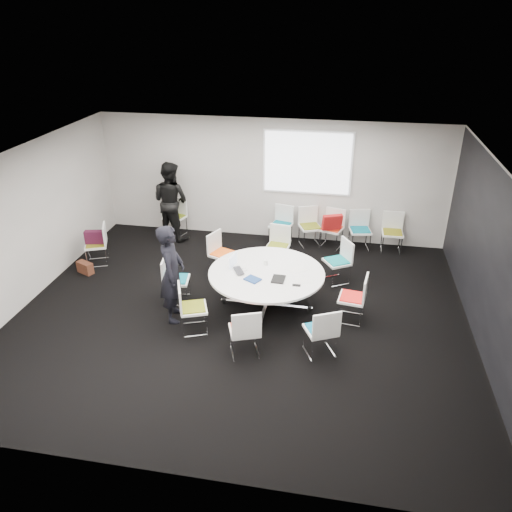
% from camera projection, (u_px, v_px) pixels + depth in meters
% --- Properties ---
extents(room_shell, '(8.08, 7.08, 2.88)m').
position_uv_depth(room_shell, '(246.00, 245.00, 8.34)').
color(room_shell, black).
rests_on(room_shell, ground).
extents(conference_table, '(2.08, 2.08, 0.73)m').
position_uv_depth(conference_table, '(266.00, 282.00, 8.98)').
color(conference_table, silver).
rests_on(conference_table, ground).
extents(projection_screen, '(1.90, 0.03, 1.35)m').
position_uv_depth(projection_screen, '(307.00, 163.00, 11.06)').
color(projection_screen, white).
rests_on(projection_screen, room_shell).
extents(chair_ring_a, '(0.51, 0.52, 0.88)m').
position_uv_depth(chair_ring_a, '(352.00, 306.00, 8.72)').
color(chair_ring_a, silver).
rests_on(chair_ring_a, ground).
extents(chair_ring_b, '(0.62, 0.62, 0.88)m').
position_uv_depth(chair_ring_b, '(337.00, 269.00, 9.94)').
color(chair_ring_b, silver).
rests_on(chair_ring_b, ground).
extents(chair_ring_c, '(0.52, 0.51, 0.88)m').
position_uv_depth(chair_ring_c, '(277.00, 254.00, 10.54)').
color(chair_ring_c, silver).
rests_on(chair_ring_c, ground).
extents(chair_ring_d, '(0.59, 0.60, 0.88)m').
position_uv_depth(chair_ring_d, '(222.00, 261.00, 10.25)').
color(chair_ring_d, silver).
rests_on(chair_ring_d, ground).
extents(chair_ring_e, '(0.52, 0.53, 0.88)m').
position_uv_depth(chair_ring_e, '(176.00, 288.00, 9.28)').
color(chair_ring_e, silver).
rests_on(chair_ring_e, ground).
extents(chair_ring_f, '(0.58, 0.59, 0.88)m').
position_uv_depth(chair_ring_f, '(193.00, 317.00, 8.43)').
color(chair_ring_f, silver).
rests_on(chair_ring_f, ground).
extents(chair_ring_g, '(0.59, 0.58, 0.88)m').
position_uv_depth(chair_ring_g, '(245.00, 339.00, 7.85)').
color(chair_ring_g, silver).
rests_on(chair_ring_g, ground).
extents(chair_ring_h, '(0.61, 0.60, 0.88)m').
position_uv_depth(chair_ring_h, '(320.00, 339.00, 7.86)').
color(chair_ring_h, silver).
rests_on(chair_ring_h, ground).
extents(chair_back_a, '(0.56, 0.55, 0.88)m').
position_uv_depth(chair_back_a, '(281.00, 232.00, 11.57)').
color(chair_back_a, silver).
rests_on(chair_back_a, ground).
extents(chair_back_b, '(0.60, 0.59, 0.88)m').
position_uv_depth(chair_back_b, '(310.00, 234.00, 11.49)').
color(chair_back_b, silver).
rests_on(chair_back_b, ground).
extents(chair_back_c, '(0.57, 0.57, 0.88)m').
position_uv_depth(chair_back_c, '(332.00, 236.00, 11.39)').
color(chair_back_c, silver).
rests_on(chair_back_c, ground).
extents(chair_back_d, '(0.54, 0.53, 0.88)m').
position_uv_depth(chair_back_d, '(359.00, 237.00, 11.31)').
color(chair_back_d, silver).
rests_on(chair_back_d, ground).
extents(chair_back_e, '(0.46, 0.45, 0.88)m').
position_uv_depth(chair_back_e, '(391.00, 240.00, 11.19)').
color(chair_back_e, silver).
rests_on(chair_back_e, ground).
extents(chair_spare_left, '(0.59, 0.60, 0.88)m').
position_uv_depth(chair_spare_left, '(98.00, 252.00, 10.65)').
color(chair_spare_left, silver).
rests_on(chair_spare_left, ground).
extents(chair_person_back, '(0.58, 0.57, 0.88)m').
position_uv_depth(chair_person_back, '(175.00, 224.00, 12.01)').
color(chair_person_back, silver).
rests_on(chair_person_back, ground).
extents(person_main, '(0.52, 0.70, 1.78)m').
position_uv_depth(person_main, '(172.00, 274.00, 8.50)').
color(person_main, black).
rests_on(person_main, ground).
extents(person_back, '(1.08, 0.96, 1.85)m').
position_uv_depth(person_back, '(171.00, 201.00, 11.57)').
color(person_back, black).
rests_on(person_back, ground).
extents(laptop, '(0.35, 0.40, 0.03)m').
position_uv_depth(laptop, '(241.00, 271.00, 8.91)').
color(laptop, '#333338').
rests_on(laptop, conference_table).
extents(laptop_lid, '(0.08, 0.30, 0.22)m').
position_uv_depth(laptop_lid, '(233.00, 261.00, 9.00)').
color(laptop_lid, silver).
rests_on(laptop_lid, conference_table).
extents(notebook_black, '(0.23, 0.31, 0.02)m').
position_uv_depth(notebook_black, '(278.00, 279.00, 8.64)').
color(notebook_black, black).
rests_on(notebook_black, conference_table).
extents(tablet_folio, '(0.32, 0.30, 0.03)m').
position_uv_depth(tablet_folio, '(253.00, 279.00, 8.63)').
color(tablet_folio, navy).
rests_on(tablet_folio, conference_table).
extents(papers_right, '(0.36, 0.36, 0.00)m').
position_uv_depth(papers_right, '(298.00, 270.00, 8.96)').
color(papers_right, white).
rests_on(papers_right, conference_table).
extents(papers_front, '(0.33, 0.26, 0.00)m').
position_uv_depth(papers_front, '(304.00, 280.00, 8.62)').
color(papers_front, silver).
rests_on(papers_front, conference_table).
extents(cup, '(0.08, 0.08, 0.09)m').
position_uv_depth(cup, '(266.00, 262.00, 9.12)').
color(cup, white).
rests_on(cup, conference_table).
extents(phone, '(0.14, 0.07, 0.01)m').
position_uv_depth(phone, '(296.00, 285.00, 8.46)').
color(phone, black).
rests_on(phone, conference_table).
extents(maroon_bag, '(0.42, 0.22, 0.28)m').
position_uv_depth(maroon_bag, '(95.00, 237.00, 10.49)').
color(maroon_bag, '#411127').
rests_on(maroon_bag, chair_spare_left).
extents(brown_bag, '(0.39, 0.29, 0.24)m').
position_uv_depth(brown_bag, '(85.00, 268.00, 10.33)').
color(brown_bag, '#492517').
rests_on(brown_bag, ground).
extents(red_jacket, '(0.47, 0.31, 0.36)m').
position_uv_depth(red_jacket, '(332.00, 222.00, 11.00)').
color(red_jacket, '#AA1415').
rests_on(red_jacket, chair_back_c).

